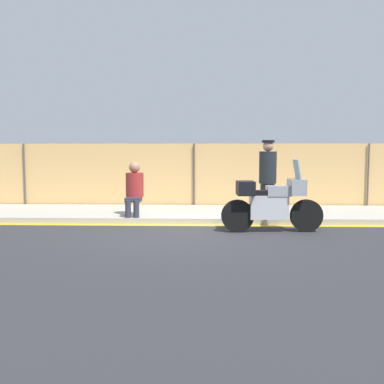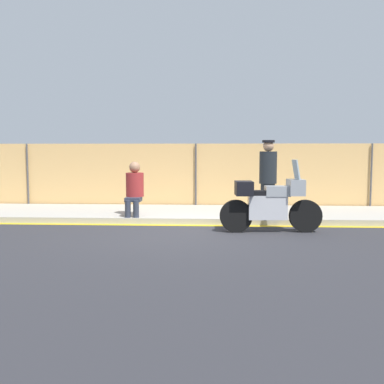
{
  "view_description": "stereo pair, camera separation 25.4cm",
  "coord_description": "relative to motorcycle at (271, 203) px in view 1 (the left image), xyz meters",
  "views": [
    {
      "loc": [
        0.36,
        -9.41,
        1.75
      ],
      "look_at": [
        0.0,
        1.64,
        0.72
      ],
      "focal_mm": 42.0,
      "sensor_mm": 36.0,
      "label": 1
    },
    {
      "loc": [
        0.62,
        -9.4,
        1.75
      ],
      "look_at": [
        0.0,
        1.64,
        0.72
      ],
      "focal_mm": 42.0,
      "sensor_mm": 36.0,
      "label": 2
    }
  ],
  "objects": [
    {
      "name": "officer_standing",
      "position": [
        0.12,
        1.54,
        0.45
      ],
      "size": [
        0.43,
        0.43,
        1.85
      ],
      "color": "#1E2328",
      "rests_on": "sidewalk"
    },
    {
      "name": "ground_plane",
      "position": [
        -1.75,
        -0.17,
        -0.63
      ],
      "size": [
        120.0,
        120.0,
        0.0
      ],
      "primitive_type": "plane",
      "color": "#2D2D33"
    },
    {
      "name": "storefront_fence",
      "position": [
        -1.75,
        3.65,
        0.34
      ],
      "size": [
        35.57,
        0.17,
        1.94
      ],
      "color": "#E5B26B",
      "rests_on": "ground_plane"
    },
    {
      "name": "motorcycle",
      "position": [
        0.0,
        0.0,
        0.0
      ],
      "size": [
        2.19,
        0.58,
        1.55
      ],
      "rotation": [
        0.0,
        0.0,
        0.06
      ],
      "color": "black",
      "rests_on": "ground_plane"
    },
    {
      "name": "curb_paint_stripe",
      "position": [
        -1.75,
        0.76,
        -0.63
      ],
      "size": [
        37.44,
        0.18,
        0.01
      ],
      "color": "gold",
      "rests_on": "ground_plane"
    },
    {
      "name": "sidewalk",
      "position": [
        -1.75,
        2.2,
        -0.56
      ],
      "size": [
        37.44,
        2.71,
        0.14
      ],
      "color": "#ADA89E",
      "rests_on": "ground_plane"
    },
    {
      "name": "person_seated_on_curb",
      "position": [
        -3.16,
        1.32,
        0.23
      ],
      "size": [
        0.44,
        0.7,
        1.32
      ],
      "color": "#2D3342",
      "rests_on": "sidewalk"
    }
  ]
}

